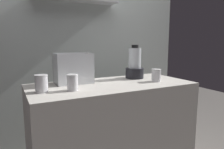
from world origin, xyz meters
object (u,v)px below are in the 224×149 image
(juice_cup_carrot_far_left, at_px, (41,85))
(juice_cup_mango_left, at_px, (73,84))
(juice_cup_carrot_middle, at_px, (156,76))
(blender_pitcher, at_px, (135,66))
(carrot_display_bin, at_px, (75,74))

(juice_cup_carrot_far_left, bearing_deg, juice_cup_mango_left, -12.70)
(juice_cup_carrot_middle, bearing_deg, juice_cup_carrot_far_left, 177.25)
(juice_cup_carrot_middle, bearing_deg, blender_pitcher, 108.33)
(carrot_display_bin, distance_m, juice_cup_carrot_middle, 0.73)
(blender_pitcher, xyz_separation_m, juice_cup_carrot_far_left, (-0.92, -0.19, -0.07))
(blender_pitcher, xyz_separation_m, juice_cup_mango_left, (-0.70, -0.24, -0.07))
(blender_pitcher, height_order, juice_cup_mango_left, blender_pitcher)
(carrot_display_bin, relative_size, juice_cup_mango_left, 2.60)
(carrot_display_bin, distance_m, juice_cup_carrot_far_left, 0.39)
(carrot_display_bin, distance_m, juice_cup_mango_left, 0.29)
(juice_cup_mango_left, distance_m, juice_cup_carrot_middle, 0.78)
(carrot_display_bin, bearing_deg, juice_cup_carrot_far_left, -144.67)
(juice_cup_mango_left, bearing_deg, juice_cup_carrot_far_left, 167.30)
(juice_cup_carrot_far_left, xyz_separation_m, juice_cup_mango_left, (0.21, -0.05, -0.00))
(blender_pitcher, bearing_deg, juice_cup_carrot_far_left, -168.34)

